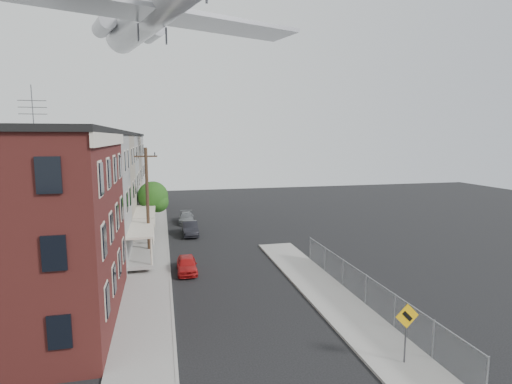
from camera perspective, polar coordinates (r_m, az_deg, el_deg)
ground at (r=18.63m, az=2.55°, el=-23.92°), size 120.00×120.00×0.00m
sidewalk_left at (r=40.43m, az=-14.60°, el=-6.40°), size 3.00×62.00×0.12m
sidewalk_right at (r=25.36m, az=11.12°, el=-14.93°), size 3.00×26.00×0.12m
curb_left at (r=40.42m, az=-12.54°, el=-6.32°), size 0.15×62.00×0.14m
curb_right at (r=24.83m, az=7.95°, el=-15.34°), size 0.15×26.00×0.14m
corner_building at (r=23.95m, az=-31.66°, el=-4.53°), size 10.31×12.30×12.15m
row_house_a at (r=32.95m, az=-26.48°, el=-1.17°), size 11.98×7.00×10.30m
row_house_b at (r=39.74m, az=-24.22°, el=0.36°), size 11.98×7.00×10.30m
row_house_c at (r=46.59m, az=-22.63°, el=1.44°), size 11.98×7.00×10.30m
row_house_d at (r=53.48m, az=-21.44°, el=2.24°), size 11.98×7.00×10.30m
row_house_e at (r=60.39m, az=-20.52°, el=2.86°), size 11.98×7.00×10.30m
chainlink_fence at (r=24.82m, az=15.39°, el=-13.25°), size 0.06×18.06×1.90m
warning_sign at (r=19.08m, az=20.70°, el=-17.22°), size 1.10×0.11×2.80m
utility_pole at (r=33.64m, az=-15.24°, el=-1.24°), size 1.80×0.26×9.00m
street_tree at (r=43.63m, az=-14.35°, el=-0.82°), size 3.22×3.20×5.20m
car_near at (r=30.00m, az=-9.86°, el=-10.17°), size 1.47×3.56×1.21m
car_mid at (r=41.00m, az=-9.42°, el=-5.15°), size 1.50×4.19×1.38m
car_far at (r=46.93m, az=-9.93°, el=-3.63°), size 1.95×4.24×1.20m
airplane at (r=41.68m, az=-14.50°, el=24.02°), size 26.93×30.81×8.93m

